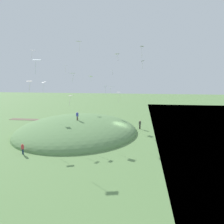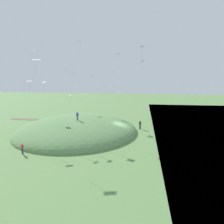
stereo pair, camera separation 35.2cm
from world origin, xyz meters
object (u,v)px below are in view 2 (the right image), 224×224
at_px(kite_4, 37,60).
at_px(person_watching_kites, 140,124).
at_px(kite_2, 73,74).
at_px(kite_14, 112,71).
at_px(kite_0, 70,96).
at_px(kite_6, 111,87).
at_px(kite_5, 119,93).
at_px(kite_10, 33,51).
at_px(kite_13, 105,87).
at_px(kite_7, 44,83).
at_px(kite_3, 143,61).
at_px(person_with_child, 22,147).
at_px(kite_12, 142,47).
at_px(person_near_shore, 77,115).
at_px(kite_11, 79,42).
at_px(kite_1, 91,77).
at_px(kite_8, 29,82).
at_px(kite_15, 117,54).

bearing_deg(kite_4, person_watching_kites, -142.23).
relative_size(kite_2, kite_14, 1.51).
xyz_separation_m(kite_0, kite_6, (-4.85, -12.71, 0.73)).
bearing_deg(kite_5, kite_6, -60.09).
bearing_deg(kite_10, kite_5, -172.01).
relative_size(kite_13, kite_14, 1.64).
bearing_deg(kite_7, kite_13, 162.56).
distance_m(person_watching_kites, kite_4, 22.34).
bearing_deg(kite_3, kite_13, 14.23).
bearing_deg(kite_14, person_watching_kites, 128.06).
distance_m(kite_4, kite_14, 21.86).
relative_size(person_with_child, kite_7, 0.77).
distance_m(kite_2, kite_12, 14.98).
distance_m(person_watching_kites, kite_10, 24.52).
bearing_deg(kite_12, kite_10, 12.91).
xyz_separation_m(person_watching_kites, kite_14, (6.56, -8.38, 10.25)).
height_order(kite_0, kite_4, kite_4).
relative_size(person_with_child, kite_0, 1.01).
distance_m(kite_7, kite_12, 20.10).
bearing_deg(person_with_child, person_near_shore, -94.87).
height_order(person_with_child, kite_11, kite_11).
height_order(kite_1, kite_8, kite_1).
height_order(kite_3, kite_4, kite_3).
bearing_deg(kite_14, kite_5, 105.45).
bearing_deg(kite_3, kite_1, -49.14).
xyz_separation_m(person_with_child, kite_1, (-4.26, -24.64, 9.06)).
relative_size(person_with_child, kite_10, 1.14).
height_order(kite_0, kite_6, kite_6).
bearing_deg(kite_15, kite_3, 131.80).
bearing_deg(kite_6, kite_5, 119.91).
height_order(kite_7, kite_14, kite_14).
bearing_deg(kite_6, kite_14, -84.70).
distance_m(kite_4, kite_10, 10.87).
bearing_deg(kite_3, kite_4, 23.61).
xyz_separation_m(person_watching_kites, kite_12, (-0.11, -2.32, 14.77)).
xyz_separation_m(kite_11, kite_14, (-6.23, -5.00, -5.82)).
height_order(person_near_shore, kite_4, kite_4).
distance_m(person_near_shore, kite_14, 16.34).
relative_size(kite_1, kite_3, 0.94).
xyz_separation_m(kite_1, kite_5, (-7.30, 8.63, -2.97)).
distance_m(kite_3, kite_5, 8.75).
bearing_deg(kite_4, kite_11, -98.71).
bearing_deg(kite_6, kite_12, 172.47).
xyz_separation_m(person_watching_kites, kite_1, (11.52, -8.55, 8.93)).
bearing_deg(kite_1, kite_14, 178.01).
relative_size(kite_6, kite_11, 0.69).
relative_size(person_with_child, kite_1, 1.15).
distance_m(kite_0, kite_2, 5.53).
bearing_deg(kite_15, kite_13, 79.60).
bearing_deg(kite_3, person_with_child, 34.73).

